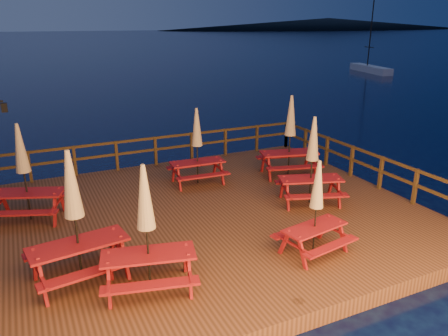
% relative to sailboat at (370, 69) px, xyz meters
% --- Properties ---
extents(ground, '(500.00, 500.00, 0.00)m').
position_rel_sailboat_xyz_m(ground, '(-32.25, -27.95, -0.36)').
color(ground, black).
rests_on(ground, ground).
extents(deck, '(12.00, 10.00, 0.40)m').
position_rel_sailboat_xyz_m(deck, '(-32.25, -27.95, -0.16)').
color(deck, '#472A17').
rests_on(deck, ground).
extents(deck_piles, '(11.44, 9.44, 1.40)m').
position_rel_sailboat_xyz_m(deck_piles, '(-32.25, -27.95, -0.66)').
color(deck_piles, '#3B2712').
rests_on(deck_piles, ground).
extents(railing, '(11.80, 9.75, 1.10)m').
position_rel_sailboat_xyz_m(railing, '(-32.25, -26.17, 0.80)').
color(railing, '#3B2712').
rests_on(railing, deck).
extents(headland_right, '(230.40, 86.40, 7.00)m').
position_rel_sailboat_xyz_m(headland_right, '(152.75, 202.05, 3.14)').
color(headland_right, black).
rests_on(headland_right, ground).
extents(sailboat, '(2.99, 7.47, 10.97)m').
position_rel_sailboat_xyz_m(sailboat, '(0.00, 0.00, 0.00)').
color(sailboat, silver).
rests_on(sailboat, ground).
extents(picnic_table_0, '(2.18, 1.94, 2.68)m').
position_rel_sailboat_xyz_m(picnic_table_0, '(-34.75, -30.87, 1.43)').
color(picnic_table_0, maroon).
rests_on(picnic_table_0, deck).
extents(picnic_table_1, '(1.80, 1.57, 2.29)m').
position_rel_sailboat_xyz_m(picnic_table_1, '(-30.86, -31.11, 1.22)').
color(picnic_table_1, maroon).
rests_on(picnic_table_1, deck).
extents(picnic_table_2, '(2.33, 2.14, 2.71)m').
position_rel_sailboat_xyz_m(picnic_table_2, '(-36.81, -26.27, 1.44)').
color(picnic_table_2, maroon).
rests_on(picnic_table_2, deck).
extents(picnic_table_3, '(2.24, 2.04, 2.64)m').
position_rel_sailboat_xyz_m(picnic_table_3, '(-29.16, -28.62, 1.41)').
color(picnic_table_3, maroon).
rests_on(picnic_table_3, deck).
extents(picnic_table_4, '(2.32, 2.06, 2.83)m').
position_rel_sailboat_xyz_m(picnic_table_4, '(-28.34, -26.23, 1.51)').
color(picnic_table_4, maroon).
rests_on(picnic_table_4, deck).
extents(picnic_table_5, '(2.21, 1.91, 2.86)m').
position_rel_sailboat_xyz_m(picnic_table_5, '(-35.97, -29.93, 1.52)').
color(picnic_table_5, maroon).
rests_on(picnic_table_5, deck).
extents(picnic_table_6, '(1.88, 1.58, 2.56)m').
position_rel_sailboat_xyz_m(picnic_table_6, '(-31.56, -25.62, 1.37)').
color(picnic_table_6, maroon).
rests_on(picnic_table_6, deck).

